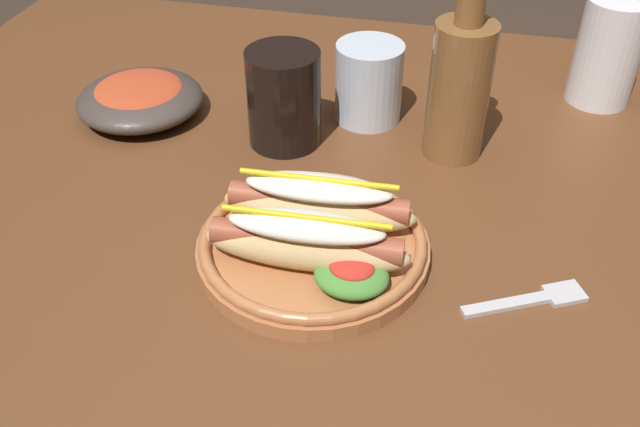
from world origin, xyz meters
TOP-DOWN VIEW (x-y plane):
  - dining_table at (0.00, 0.00)m, footprint 1.32×0.89m
  - hot_dog_plate at (-0.03, -0.14)m, footprint 0.23×0.23m
  - fork at (0.18, -0.16)m, footprint 0.12×0.07m
  - soda_cup at (-0.12, 0.06)m, footprint 0.09×0.09m
  - water_cup at (-0.03, 0.14)m, footprint 0.08×0.08m
  - extra_cup at (0.26, 0.26)m, footprint 0.08×0.08m
  - glass_bottle at (0.08, 0.08)m, footprint 0.07×0.07m
  - side_bowl at (-0.32, 0.08)m, footprint 0.16×0.16m

SIDE VIEW (x-z plane):
  - dining_table at x=0.00m, z-range 0.27..1.01m
  - fork at x=0.18m, z-range 0.74..0.74m
  - side_bowl at x=-0.32m, z-range 0.74..0.79m
  - hot_dog_plate at x=-0.03m, z-range 0.73..0.80m
  - water_cup at x=-0.03m, z-range 0.74..0.84m
  - soda_cup at x=-0.12m, z-range 0.74..0.86m
  - extra_cup at x=0.26m, z-range 0.74..0.88m
  - glass_bottle at x=0.08m, z-range 0.72..0.94m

